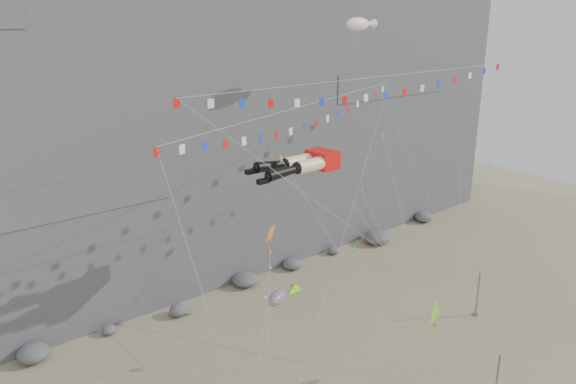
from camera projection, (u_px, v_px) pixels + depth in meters
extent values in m
plane|color=gray|center=(373.00, 365.00, 43.07)|extent=(120.00, 120.00, 0.00)
cube|color=slate|center=(158.00, 20.00, 59.00)|extent=(80.00, 28.00, 50.00)
cylinder|color=slate|center=(497.00, 380.00, 38.22)|extent=(0.12, 0.12, 3.91)
cylinder|color=slate|center=(478.00, 294.00, 49.49)|extent=(0.12, 0.12, 4.22)
cube|color=red|center=(322.00, 159.00, 44.92)|extent=(1.78, 2.42, 1.41)
cylinder|color=#FFD39F|center=(309.00, 165.00, 43.14)|extent=(2.41, 1.08, 1.04)
sphere|color=black|center=(298.00, 168.00, 42.41)|extent=(0.96, 0.96, 0.96)
cone|color=black|center=(283.00, 172.00, 41.57)|extent=(2.87, 0.92, 0.97)
cube|color=black|center=(263.00, 181.00, 40.50)|extent=(0.93, 0.43, 0.35)
cylinder|color=#FFD39F|center=(297.00, 162.00, 44.17)|extent=(2.41, 1.08, 1.04)
sphere|color=black|center=(286.00, 164.00, 43.44)|extent=(0.96, 0.96, 0.96)
cone|color=black|center=(271.00, 166.00, 42.53)|extent=(2.89, 0.92, 1.04)
cube|color=black|center=(251.00, 171.00, 41.40)|extent=(0.93, 0.43, 0.35)
cylinder|color=gray|center=(400.00, 275.00, 41.49)|extent=(0.03, 0.03, 21.78)
cylinder|color=gray|center=(292.00, 268.00, 37.46)|extent=(0.03, 0.03, 26.81)
cylinder|color=gray|center=(429.00, 207.00, 45.96)|extent=(0.03, 0.03, 23.28)
cube|color=slate|center=(474.00, 318.00, 49.63)|extent=(0.16, 0.16, 0.10)
cylinder|color=gray|center=(267.00, 355.00, 33.47)|extent=(0.03, 0.03, 14.56)
cylinder|color=gray|center=(461.00, 365.00, 38.64)|extent=(0.03, 0.03, 7.50)
cylinder|color=gray|center=(422.00, 174.00, 48.80)|extent=(0.03, 0.03, 28.82)
cube|color=slate|center=(489.00, 328.00, 47.95)|extent=(0.16, 0.16, 0.10)
cylinder|color=gray|center=(354.00, 276.00, 40.49)|extent=(0.03, 0.03, 20.47)
cylinder|color=gray|center=(402.00, 281.00, 43.95)|extent=(0.03, 0.03, 17.12)
cylinder|color=gray|center=(392.00, 330.00, 39.55)|extent=(0.03, 0.03, 12.64)
cylinder|color=gray|center=(411.00, 250.00, 44.61)|extent=(0.03, 0.03, 21.99)
cylinder|color=gray|center=(458.00, 261.00, 45.42)|extent=(0.03, 0.03, 18.21)
cube|color=slate|center=(456.00, 377.00, 41.53)|extent=(0.16, 0.16, 0.10)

